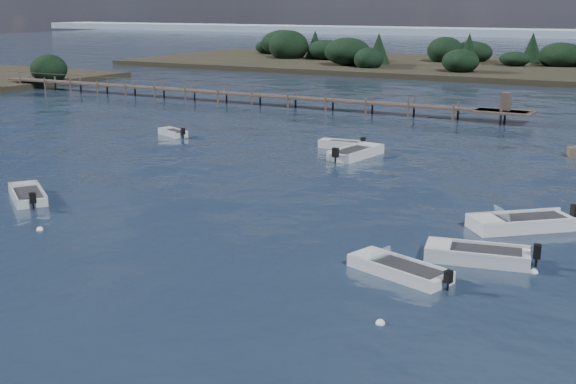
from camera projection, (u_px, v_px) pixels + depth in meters
The scene contains 13 objects.
ground at pixel (490, 104), 76.29m from camera, with size 400.00×400.00×0.00m, color #152031.
dinghy_mid_white_b at pixel (522, 225), 33.96m from camera, with size 4.98×4.63×1.33m.
dinghy_extra_a at pixel (477, 257), 29.69m from camera, with size 4.65×2.50×1.20m.
tender_far_white at pixel (340, 146), 52.98m from camera, with size 3.47×1.48×1.17m.
dinghy_mid_grey at pixel (28, 196), 39.10m from camera, with size 4.21×3.60×1.12m.
dinghy_extra_b at pixel (356, 154), 49.94m from camera, with size 2.52×5.11×1.31m.
dinghy_mid_white_a at pixel (399, 271), 28.21m from camera, with size 4.50×2.74×1.04m.
tender_far_grey at pixel (173, 134), 58.06m from camera, with size 3.21×2.19×1.03m.
buoy_b at pixel (380, 324), 23.87m from camera, with size 0.32×0.32×0.32m, color white.
buoy_c at pixel (40, 230), 33.79m from camera, with size 0.32×0.32×0.32m, color white.
buoy_d at pixel (534, 273), 28.41m from camera, with size 0.32×0.32×0.32m, color white.
jetty at pixel (256, 95), 75.84m from camera, with size 64.50×3.20×3.40m.
distant_haze at pixel (352, 33), 262.41m from camera, with size 280.00×20.00×2.40m, color #98AABD.
Camera 1 is at (17.40, -17.19, 10.25)m, focal length 45.00 mm.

